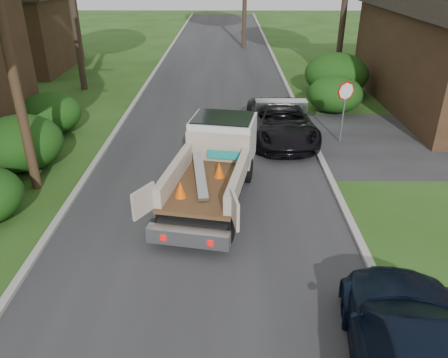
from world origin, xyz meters
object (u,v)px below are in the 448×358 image
house_left_far (8,21)px  black_pickup (281,122)px  utility_pole (1,18)px  flatbed_truck (217,157)px  stop_sign (345,99)px

house_left_far → black_pickup: bearing=-37.7°
house_left_far → utility_pole: bearing=-64.8°
flatbed_truck → stop_sign: bearing=50.8°
stop_sign → flatbed_truck: bearing=-139.7°
utility_pole → house_left_far: bearing=115.2°
house_left_far → black_pickup: house_left_far is taller
house_left_far → flatbed_truck: bearing=-51.1°
stop_sign → house_left_far: size_ratio=0.33×
utility_pole → black_pickup: 10.40m
flatbed_truck → black_pickup: bearing=71.3°
stop_sign → utility_pole: utility_pole is taller
utility_pole → flatbed_truck: 7.07m
utility_pole → house_left_far: (-8.02, 17.02, -2.12)m
stop_sign → black_pickup: stop_sign is taller
house_left_far → stop_sign: bearing=-34.8°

